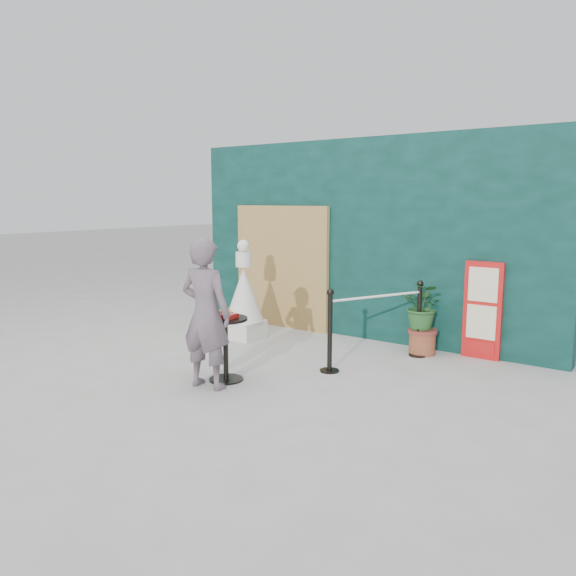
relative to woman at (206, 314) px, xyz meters
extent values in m
plane|color=#ADAAA5|center=(0.24, 0.03, -0.85)|extent=(60.00, 60.00, 0.00)
cube|color=black|center=(0.24, 3.18, 0.65)|extent=(6.00, 0.30, 3.00)
cube|color=tan|center=(-1.16, 2.97, 0.15)|extent=(1.80, 0.08, 2.00)
imported|color=slate|center=(0.00, 0.00, 0.00)|extent=(0.67, 0.49, 1.69)
cube|color=red|center=(2.14, 2.99, -0.20)|extent=(0.50, 0.06, 1.30)
cube|color=beige|center=(2.14, 2.95, 0.15)|extent=(0.38, 0.02, 0.45)
cube|color=beige|center=(2.14, 2.95, -0.35)|extent=(0.38, 0.02, 0.45)
cube|color=red|center=(2.14, 2.95, -0.70)|extent=(0.38, 0.02, 0.18)
cube|color=white|center=(-1.13, 1.97, -0.71)|extent=(0.51, 0.51, 0.28)
cone|color=silver|center=(-1.13, 1.97, -0.16)|extent=(0.59, 0.59, 0.83)
cylinder|color=silver|center=(-1.13, 1.97, 0.36)|extent=(0.24, 0.24, 0.22)
sphere|color=silver|center=(-1.13, 1.97, 0.57)|extent=(0.18, 0.18, 0.18)
cylinder|color=black|center=(0.01, 0.30, -0.84)|extent=(0.40, 0.40, 0.02)
cylinder|color=black|center=(0.01, 0.30, -0.49)|extent=(0.06, 0.06, 0.72)
cylinder|color=black|center=(0.01, 0.30, -0.11)|extent=(0.52, 0.52, 0.03)
cube|color=#AE1612|center=(0.01, 0.30, -0.07)|extent=(0.26, 0.19, 0.05)
cube|color=red|center=(0.01, 0.30, -0.04)|extent=(0.24, 0.17, 0.00)
cube|color=gold|center=(-0.03, 0.31, -0.03)|extent=(0.15, 0.14, 0.02)
cube|color=#D3894D|center=(0.06, 0.28, -0.03)|extent=(0.13, 0.13, 0.02)
cone|color=yellow|center=(0.03, 0.35, -0.01)|extent=(0.06, 0.06, 0.06)
cylinder|color=brown|center=(1.42, 2.73, -0.70)|extent=(0.36, 0.36, 0.30)
cylinder|color=brown|center=(1.42, 2.73, -0.53)|extent=(0.39, 0.39, 0.05)
imported|color=#245525|center=(1.42, 2.73, -0.18)|extent=(0.59, 0.51, 0.65)
cylinder|color=black|center=(0.81, 1.30, -0.84)|extent=(0.24, 0.24, 0.02)
cylinder|color=black|center=(0.81, 1.30, -0.37)|extent=(0.06, 0.06, 0.96)
sphere|color=black|center=(0.81, 1.30, 0.14)|extent=(0.09, 0.09, 0.09)
cylinder|color=black|center=(1.41, 2.60, -0.84)|extent=(0.24, 0.24, 0.02)
cylinder|color=black|center=(1.41, 2.60, -0.37)|extent=(0.06, 0.06, 0.96)
sphere|color=black|center=(1.41, 2.60, 0.14)|extent=(0.09, 0.09, 0.09)
cylinder|color=white|center=(1.11, 1.95, 0.03)|extent=(0.63, 1.31, 0.03)
camera|label=1|loc=(4.33, -4.40, 1.25)|focal=35.00mm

